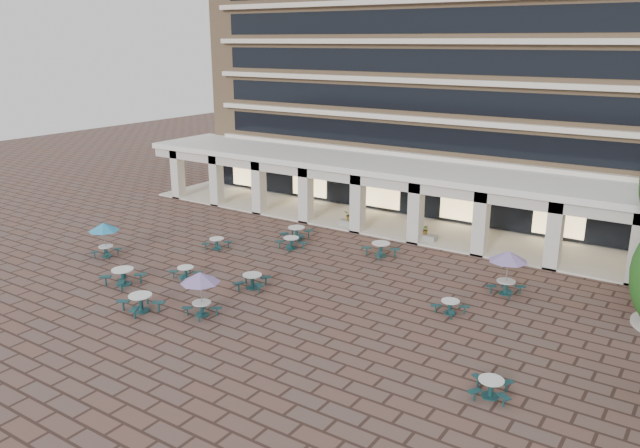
% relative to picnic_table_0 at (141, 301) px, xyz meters
% --- Properties ---
extents(ground, '(120.00, 120.00, 0.00)m').
position_rel_picnic_table_0_xyz_m(ground, '(4.12, 4.39, -0.50)').
color(ground, brown).
rests_on(ground, ground).
extents(apartment_building, '(40.00, 15.50, 25.20)m').
position_rel_picnic_table_0_xyz_m(apartment_building, '(4.12, 29.85, 12.10)').
color(apartment_building, '#A27F5B').
rests_on(apartment_building, ground).
extents(retail_arcade, '(42.00, 6.60, 4.40)m').
position_rel_picnic_table_0_xyz_m(retail_arcade, '(4.12, 19.18, 2.50)').
color(retail_arcade, white).
rests_on(retail_arcade, ground).
extents(picnic_table_0, '(2.18, 2.18, 0.83)m').
position_rel_picnic_table_0_xyz_m(picnic_table_0, '(0.00, 0.00, 0.00)').
color(picnic_table_0, '#163F43').
rests_on(picnic_table_0, ground).
extents(picnic_table_1, '(1.93, 1.93, 0.86)m').
position_rel_picnic_table_0_xyz_m(picnic_table_1, '(-3.44, 1.77, 0.01)').
color(picnic_table_1, '#163F43').
rests_on(picnic_table_1, ground).
extents(picnic_table_3, '(1.78, 1.78, 0.69)m').
position_rel_picnic_table_0_xyz_m(picnic_table_3, '(16.29, 2.02, -0.08)').
color(picnic_table_3, '#163F43').
rests_on(picnic_table_3, ground).
extents(picnic_table_4, '(1.79, 1.79, 2.06)m').
position_rel_picnic_table_0_xyz_m(picnic_table_4, '(-7.87, 4.15, 1.25)').
color(picnic_table_4, '#163F43').
rests_on(picnic_table_4, ground).
extents(picnic_table_5, '(1.73, 1.73, 0.66)m').
position_rel_picnic_table_0_xyz_m(picnic_table_5, '(-1.33, 4.22, -0.11)').
color(picnic_table_5, '#163F43').
rests_on(picnic_table_5, ground).
extents(picnic_table_6, '(1.85, 1.85, 2.14)m').
position_rel_picnic_table_0_xyz_m(picnic_table_6, '(2.74, 1.26, 1.32)').
color(picnic_table_6, '#163F43').
rests_on(picnic_table_6, ground).
extents(picnic_table_7, '(1.71, 1.71, 0.65)m').
position_rel_picnic_table_0_xyz_m(picnic_table_7, '(12.28, 7.94, -0.11)').
color(picnic_table_7, '#163F43').
rests_on(picnic_table_7, ground).
extents(picnic_table_8, '(1.94, 1.94, 0.72)m').
position_rel_picnic_table_0_xyz_m(picnic_table_8, '(0.41, 11.46, -0.07)').
color(picnic_table_8, '#163F43').
rests_on(picnic_table_8, ground).
extents(picnic_table_9, '(1.59, 1.59, 0.67)m').
position_rel_picnic_table_0_xyz_m(picnic_table_9, '(-3.38, 8.87, -0.10)').
color(picnic_table_9, '#163F43').
rests_on(picnic_table_9, ground).
extents(picnic_table_10, '(2.05, 2.05, 0.76)m').
position_rel_picnic_table_0_xyz_m(picnic_table_10, '(2.54, 5.17, -0.05)').
color(picnic_table_10, '#163F43').
rests_on(picnic_table_10, ground).
extents(picnic_table_11, '(1.97, 1.97, 2.28)m').
position_rel_picnic_table_0_xyz_m(picnic_table_11, '(13.69, 11.74, 1.43)').
color(picnic_table_11, '#163F43').
rests_on(picnic_table_11, ground).
extents(picnic_table_12, '(2.05, 2.05, 0.81)m').
position_rel_picnic_table_0_xyz_m(picnic_table_12, '(-0.43, 13.17, -0.01)').
color(picnic_table_12, '#163F43').
rests_on(picnic_table_12, ground).
extents(picnic_table_13, '(2.21, 2.21, 0.82)m').
position_rel_picnic_table_0_xyz_m(picnic_table_13, '(5.66, 13.32, -0.01)').
color(picnic_table_13, '#163F43').
rests_on(picnic_table_13, ground).
extents(planter_left, '(1.50, 0.71, 1.36)m').
position_rel_picnic_table_0_xyz_m(planter_left, '(1.13, 17.29, 0.09)').
color(planter_left, '#9A9994').
rests_on(planter_left, ground).
extents(planter_right, '(1.50, 0.60, 1.14)m').
position_rel_picnic_table_0_xyz_m(planter_right, '(6.71, 17.29, -0.08)').
color(planter_right, '#9A9994').
rests_on(planter_right, ground).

